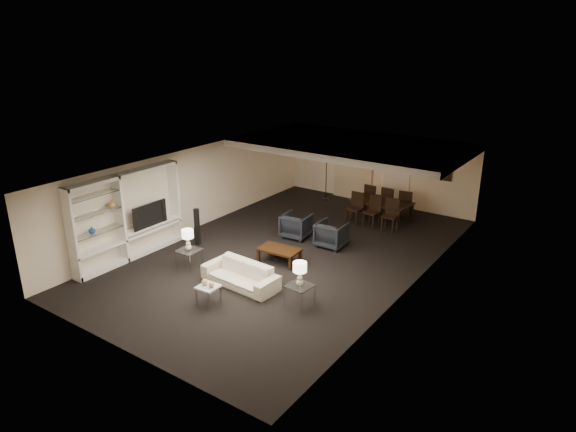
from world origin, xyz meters
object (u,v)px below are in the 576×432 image
Objects in this scene: armchair_left at (296,226)px; sofa at (240,274)px; vase_amber at (112,204)px; dining_table at (380,211)px; chair_fm at (389,201)px; pendant_light at (360,162)px; marble_table at (209,295)px; side_table_right at (300,295)px; chair_nl at (354,208)px; table_lamp_left at (188,240)px; armchair_right at (332,234)px; side_table_left at (189,259)px; table_lamp_right at (300,274)px; vase_blue at (92,230)px; chair_nm at (372,212)px; chair_fr at (406,204)px; television at (147,214)px; chair_nr at (390,216)px; coffee_table at (279,255)px; chair_fl at (373,198)px; floor_lamp at (326,176)px; floor_speaker at (197,227)px.

sofa is at bearing 94.53° from armchair_left.
vase_amber is 0.10× the size of dining_table.
chair_fm is (0.83, 6.65, 0.20)m from sofa.
pendant_light reaches higher than marble_table.
chair_nl is (-1.47, 5.35, 0.24)m from side_table_right.
pendant_light is 6.08m from table_lamp_left.
pendant_light is 0.53× the size of chair_nl.
sofa is 2.45× the size of armchair_right.
table_lamp_right reaches higher than side_table_left.
vase_blue reaches higher than chair_nm.
sofa is at bearing 71.16° from chair_fr.
television is 1.15× the size of chair_nr.
pendant_light is 0.97× the size of side_table_right.
chair_nm reaches higher than coffee_table.
sofa is 10.47× the size of vase_amber.
chair_nl is at bearing 174.68° from chair_nr.
vase_blue reaches higher than side_table_left.
chair_nl is 1.30m from chair_fl.
chair_fm is at bearing 97.45° from side_table_right.
vase_amber reaches higher than chair_fr.
television is 7.24m from dining_table.
chair_fl is at bearing -109.67° from armchair_left.
chair_fl is (0.23, 6.65, 0.20)m from sofa.
armchair_right is 3.46m from chair_fr.
vase_amber is 0.19× the size of chair_nl.
armchair_left is 3.48m from side_table_left.
floor_lamp is (-3.19, 1.58, 0.38)m from chair_nr.
chair_fr is (1.43, 5.05, 0.30)m from coffee_table.
marble_table is at bearing -3.73° from vase_amber.
table_lamp_right reaches higher than armchair_left.
side_table_right is 2.92× the size of vase_blue.
pendant_light is 1.47m from chair_nl.
chair_fm is at bearing 97.45° from table_lamp_right.
floor_speaker is at bearing -98.37° from floor_lamp.
table_lamp_right is at bearing 9.70° from vase_amber.
chair_nr is (4.86, 6.88, -0.66)m from vase_blue.
armchair_left is 0.71× the size of television.
chair_fl reaches higher than dining_table.
floor_speaker is at bearing 164.02° from side_table_right.
coffee_table is at bearing 42.39° from vase_blue.
side_table_left is 0.97× the size of table_lamp_right.
chair_fr is at bearing 79.55° from marble_table.
sofa is at bearing 0.00° from side_table_left.
vase_blue is at bearing -163.41° from table_lamp_right.
armchair_right is at bearing 55.12° from table_lamp_left.
marble_table is at bearing -90.00° from coffee_table.
floor_speaker reaches higher than side_table_right.
television reaches higher than armchair_left.
coffee_table is 1.94× the size of table_lamp_left.
armchair_left is 0.82× the size of chair_fr.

